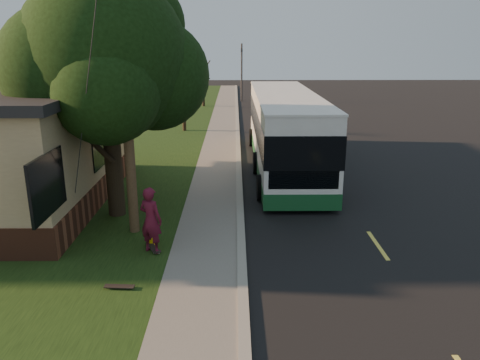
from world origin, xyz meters
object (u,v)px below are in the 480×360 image
utility_pole (124,82)px  skateboard_main (153,248)px  distant_car (279,98)px  bare_tree_far (203,84)px  skateboarder (151,220)px  transit_bus (285,129)px  traffic_signal (242,68)px  skateboard_spare (119,287)px  fire_hydrant (151,233)px  leafy_tree (107,60)px  dumpster (42,172)px  bare_tree_near (183,99)px

utility_pole → skateboard_main: utility_pole is taller
utility_pole → distant_car: size_ratio=1.80×
bare_tree_far → skateboarder: bare_tree_far is taller
bare_tree_far → transit_bus: (5.12, -21.20, -0.15)m
traffic_signal → utility_pole: bearing=-96.6°
transit_bus → skateboard_main: 10.42m
utility_pole → skateboarder: (0.81, -1.47, -3.62)m
skateboarder → distant_car: size_ratio=0.38×
skateboard_spare → distant_car: size_ratio=0.15×
distant_car → bare_tree_far: bearing=-176.9°
fire_hydrant → skateboard_main: bearing=-75.2°
leafy_tree → skateboard_spare: (1.22, -5.18, -5.05)m
skateboarder → transit_bus: bearing=-89.9°
leafy_tree → traffic_signal: 31.76m
bare_tree_far → dumpster: bearing=-101.4°
traffic_signal → distant_car: (3.27, -4.29, -2.31)m
leafy_tree → bare_tree_far: (1.17, 27.35, -3.16)m
utility_pole → dumpster: 7.62m
fire_hydrant → skateboard_main: size_ratio=0.97×
skateboard_main → distant_car: (6.27, 30.09, 0.73)m
utility_pole → distant_car: utility_pole is taller
bare_tree_far → dumpster: size_ratio=2.60×
fire_hydrant → skateboard_spare: size_ratio=1.01×
traffic_signal → dumpster: (-8.42, -28.38, -2.46)m
distant_car → fire_hydrant: bearing=-96.6°
skateboard_main → skateboard_spare: 2.20m
fire_hydrant → bare_tree_far: 30.04m
bare_tree_far → leafy_tree: bearing=-92.5°
fire_hydrant → dumpster: 7.74m
utility_pole → skateboard_spare: size_ratio=12.39×
utility_pole → skateboard_main: size_ratio=11.86×
distant_car → skateboarder: bearing=-96.2°
bare_tree_far → traffic_signal: (3.50, 4.00, 1.16)m
skateboard_spare → leafy_tree: bearing=103.3°
skateboard_spare → fire_hydrant: bearing=82.2°
transit_bus → skateboard_spare: (-5.07, -11.33, -1.73)m
leafy_tree → traffic_signal: (4.67, 31.35, -2.00)m
dumpster → leafy_tree: bearing=-38.4°
utility_pole → distant_car: (7.08, 28.72, -3.77)m
fire_hydrant → traffic_signal: traffic_signal is taller
bare_tree_far → traffic_signal: traffic_signal is taller
transit_bus → dumpster: bearing=-162.4°
traffic_signal → skateboarder: size_ratio=2.91×
fire_hydrant → distant_car: distant_car is taller
leafy_tree → dumpster: size_ratio=5.03×
bare_tree_far → skateboard_spare: size_ratio=5.50×
leafy_tree → skateboarder: 5.46m
traffic_signal → leafy_tree: bearing=-98.5°
fire_hydrant → leafy_tree: bearing=120.7°
bare_tree_near → skateboard_main: bearing=-86.9°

